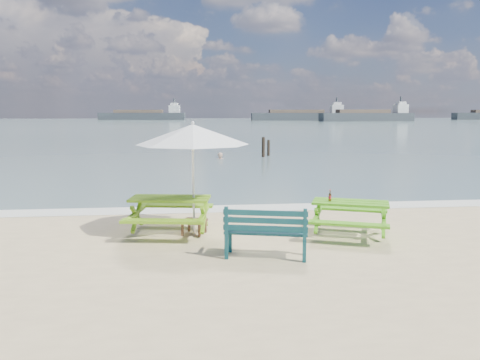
{
  "coord_description": "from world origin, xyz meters",
  "views": [
    {
      "loc": [
        -0.89,
        -7.44,
        2.55
      ],
      "look_at": [
        0.26,
        3.0,
        1.0
      ],
      "focal_mm": 35.0,
      "sensor_mm": 36.0,
      "label": 1
    }
  ],
  "objects": [
    {
      "name": "beer_bottle",
      "position": [
        1.99,
        1.75,
        0.8
      ],
      "size": [
        0.06,
        0.06,
        0.23
      ],
      "color": "brown",
      "rests_on": "picnic_table_right"
    },
    {
      "name": "picnic_table_left",
      "position": [
        -1.29,
        2.22,
        0.37
      ],
      "size": [
        1.88,
        2.03,
        0.78
      ],
      "color": "#649616",
      "rests_on": "ground"
    },
    {
      "name": "foam_strip",
      "position": [
        0.0,
        4.6,
        0.01
      ],
      "size": [
        22.0,
        0.9,
        0.01
      ],
      "primitive_type": "cube",
      "color": "silver",
      "rests_on": "ground"
    },
    {
      "name": "cargo_ships",
      "position": [
        57.0,
        120.77,
        1.18
      ],
      "size": [
        154.09,
        31.45,
        4.4
      ],
      "color": "#33383C",
      "rests_on": "ground"
    },
    {
      "name": "patio_umbrella",
      "position": [
        -0.8,
        2.13,
        2.08
      ],
      "size": [
        3.0,
        3.0,
        2.29
      ],
      "color": "silver",
      "rests_on": "ground"
    },
    {
      "name": "side_table",
      "position": [
        -0.8,
        2.13,
        0.16
      ],
      "size": [
        0.6,
        0.6,
        0.3
      ],
      "color": "brown",
      "rests_on": "ground"
    },
    {
      "name": "sea",
      "position": [
        0.0,
        85.0,
        0.0
      ],
      "size": [
        300.0,
        300.0,
        0.0
      ],
      "primitive_type": "plane",
      "color": "slate",
      "rests_on": "ground"
    },
    {
      "name": "park_bench",
      "position": [
        0.44,
        0.43,
        0.27
      ],
      "size": [
        1.52,
        0.82,
        0.89
      ],
      "color": "#0E383D",
      "rests_on": "ground"
    },
    {
      "name": "picnic_table_right",
      "position": [
        2.38,
        1.63,
        0.35
      ],
      "size": [
        2.02,
        2.12,
        0.72
      ],
      "color": "#4C9D17",
      "rests_on": "ground"
    },
    {
      "name": "swimmer",
      "position": [
        0.79,
        17.77,
        -0.45
      ],
      "size": [
        0.62,
        0.45,
        1.59
      ],
      "color": "tan",
      "rests_on": "ground"
    },
    {
      "name": "mooring_pilings",
      "position": [
        3.46,
        18.77,
        0.42
      ],
      "size": [
        0.57,
        0.77,
        1.32
      ],
      "color": "black",
      "rests_on": "ground"
    }
  ]
}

